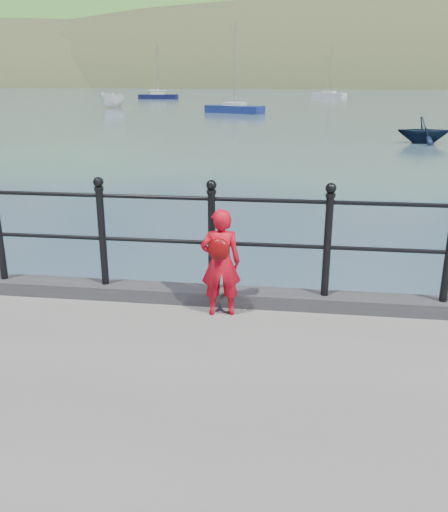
# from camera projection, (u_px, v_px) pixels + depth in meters

# --- Properties ---
(ground) EXTENTS (600.00, 600.00, 0.00)m
(ground) POSITION_uv_depth(u_px,v_px,m) (165.00, 371.00, 6.45)
(ground) COLOR #2D4251
(ground) RESTS_ON ground
(kerb) EXTENTS (60.00, 0.30, 0.15)m
(kerb) POSITION_uv_depth(u_px,v_px,m) (159.00, 292.00, 5.97)
(kerb) COLOR #28282B
(kerb) RESTS_ON quay
(railing) EXTENTS (18.11, 0.11, 1.20)m
(railing) POSITION_uv_depth(u_px,v_px,m) (156.00, 227.00, 5.74)
(railing) COLOR black
(railing) RESTS_ON kerb
(far_shore) EXTENTS (830.00, 200.00, 156.00)m
(far_shore) POSITION_uv_depth(u_px,v_px,m) (386.00, 139.00, 233.65)
(far_shore) COLOR #333A21
(far_shore) RESTS_ON ground
(child) EXTENTS (0.45, 0.35, 1.12)m
(child) POSITION_uv_depth(u_px,v_px,m) (221.00, 262.00, 5.44)
(child) COLOR red
(child) RESTS_ON quay
(launch_white) EXTENTS (2.56, 4.68, 1.71)m
(launch_white) POSITION_uv_depth(u_px,v_px,m) (112.00, 100.00, 59.50)
(launch_white) COLOR white
(launch_white) RESTS_ON ground
(launch_navy) EXTENTS (2.65, 2.30, 1.37)m
(launch_navy) POSITION_uv_depth(u_px,v_px,m) (424.00, 130.00, 28.15)
(launch_navy) COLOR black
(launch_navy) RESTS_ON ground
(sailboat_left) EXTENTS (5.94, 1.91, 8.43)m
(sailboat_left) POSITION_uv_depth(u_px,v_px,m) (158.00, 97.00, 83.17)
(sailboat_left) COLOR black
(sailboat_left) RESTS_ON ground
(sailboat_deep) EXTENTS (5.92, 4.68, 8.76)m
(sailboat_deep) POSITION_uv_depth(u_px,v_px,m) (329.00, 95.00, 90.60)
(sailboat_deep) COLOR beige
(sailboat_deep) RESTS_ON ground
(sailboat_port) EXTENTS (5.92, 3.89, 8.26)m
(sailboat_port) POSITION_uv_depth(u_px,v_px,m) (234.00, 109.00, 51.47)
(sailboat_port) COLOR navy
(sailboat_port) RESTS_ON ground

